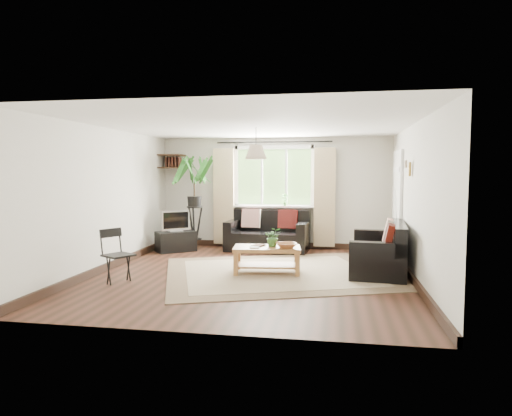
% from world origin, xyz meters
% --- Properties ---
extents(floor, '(5.50, 5.50, 0.00)m').
position_xyz_m(floor, '(0.00, 0.00, 0.00)').
color(floor, black).
rests_on(floor, ground).
extents(ceiling, '(5.50, 5.50, 0.00)m').
position_xyz_m(ceiling, '(0.00, 0.00, 2.40)').
color(ceiling, white).
rests_on(ceiling, floor).
extents(wall_back, '(5.00, 0.02, 2.40)m').
position_xyz_m(wall_back, '(0.00, 2.75, 1.20)').
color(wall_back, beige).
rests_on(wall_back, floor).
extents(wall_front, '(5.00, 0.02, 2.40)m').
position_xyz_m(wall_front, '(0.00, -2.75, 1.20)').
color(wall_front, beige).
rests_on(wall_front, floor).
extents(wall_left, '(0.02, 5.50, 2.40)m').
position_xyz_m(wall_left, '(-2.50, 0.00, 1.20)').
color(wall_left, beige).
rests_on(wall_left, floor).
extents(wall_right, '(0.02, 5.50, 2.40)m').
position_xyz_m(wall_right, '(2.50, 0.00, 1.20)').
color(wall_right, beige).
rests_on(wall_right, floor).
extents(rug, '(4.37, 4.06, 0.02)m').
position_xyz_m(rug, '(0.39, 0.17, 0.01)').
color(rug, beige).
rests_on(rug, floor).
extents(window, '(2.50, 0.16, 2.16)m').
position_xyz_m(window, '(0.00, 2.71, 1.55)').
color(window, white).
rests_on(window, wall_back).
extents(door, '(0.06, 0.96, 2.06)m').
position_xyz_m(door, '(2.47, 1.70, 1.00)').
color(door, silver).
rests_on(door, wall_right).
extents(corner_shelf, '(0.50, 0.50, 0.34)m').
position_xyz_m(corner_shelf, '(-2.25, 2.50, 1.89)').
color(corner_shelf, black).
rests_on(corner_shelf, wall_back).
extents(pendant_lamp, '(0.36, 0.36, 0.54)m').
position_xyz_m(pendant_lamp, '(0.00, 0.40, 2.05)').
color(pendant_lamp, beige).
rests_on(pendant_lamp, ceiling).
extents(wall_sconce, '(0.12, 0.12, 0.28)m').
position_xyz_m(wall_sconce, '(2.43, 0.30, 1.74)').
color(wall_sconce, beige).
rests_on(wall_sconce, wall_right).
extents(sofa_back, '(1.77, 0.99, 0.80)m').
position_xyz_m(sofa_back, '(-0.08, 2.26, 0.40)').
color(sofa_back, black).
rests_on(sofa_back, floor).
extents(sofa_right, '(1.75, 0.99, 0.79)m').
position_xyz_m(sofa_right, '(2.02, 0.52, 0.39)').
color(sofa_right, black).
rests_on(sofa_right, floor).
extents(coffee_table, '(1.14, 0.71, 0.44)m').
position_xyz_m(coffee_table, '(0.23, 0.12, 0.22)').
color(coffee_table, olive).
rests_on(coffee_table, floor).
extents(table_plant, '(0.32, 0.29, 0.31)m').
position_xyz_m(table_plant, '(0.32, 0.18, 0.60)').
color(table_plant, '#376C2B').
rests_on(table_plant, coffee_table).
extents(bowl, '(0.42, 0.42, 0.08)m').
position_xyz_m(bowl, '(0.55, 0.06, 0.48)').
color(bowl, '#9D5E36').
rests_on(bowl, coffee_table).
extents(book_a, '(0.20, 0.24, 0.02)m').
position_xyz_m(book_a, '(-0.03, -0.01, 0.45)').
color(book_a, silver).
rests_on(book_a, coffee_table).
extents(book_b, '(0.24, 0.27, 0.02)m').
position_xyz_m(book_b, '(0.00, 0.21, 0.45)').
color(book_b, brown).
rests_on(book_b, coffee_table).
extents(tv_stand, '(0.88, 0.83, 0.42)m').
position_xyz_m(tv_stand, '(-1.95, 1.86, 0.21)').
color(tv_stand, black).
rests_on(tv_stand, floor).
extents(tv, '(0.59, 0.53, 0.46)m').
position_xyz_m(tv, '(-1.95, 1.86, 0.65)').
color(tv, '#A5A5AA').
rests_on(tv, tv_stand).
extents(palm_stand, '(0.94, 0.94, 2.01)m').
position_xyz_m(palm_stand, '(-1.63, 2.17, 1.00)').
color(palm_stand, black).
rests_on(palm_stand, floor).
extents(folding_chair, '(0.57, 0.57, 0.80)m').
position_xyz_m(folding_chair, '(-1.86, -0.88, 0.40)').
color(folding_chair, black).
rests_on(folding_chair, floor).
extents(sill_plant, '(0.14, 0.10, 0.27)m').
position_xyz_m(sill_plant, '(0.25, 2.63, 1.06)').
color(sill_plant, '#2D6023').
rests_on(sill_plant, window).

